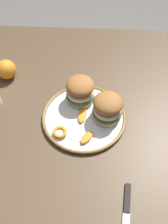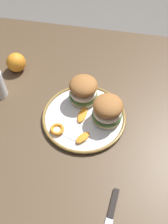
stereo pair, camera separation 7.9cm
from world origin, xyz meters
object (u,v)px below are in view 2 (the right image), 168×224
object	(u,v)px
sandwich_half_left	(83,90)
table_knife	(110,220)
dining_table	(81,125)
sandwich_half_right	(108,110)
dinner_plate	(84,117)
whole_orange	(16,62)

from	to	relation	value
sandwich_half_left	table_knife	world-z (taller)	sandwich_half_left
dining_table	sandwich_half_left	world-z (taller)	sandwich_half_left
sandwich_half_right	table_knife	distance (m)	0.36
dinner_plate	sandwich_half_right	distance (m)	0.10
sandwich_half_left	dinner_plate	bearing A→B (deg)	-76.44
sandwich_half_left	whole_orange	bearing A→B (deg)	158.71
whole_orange	table_knife	distance (m)	0.73
dining_table	sandwich_half_right	distance (m)	0.18
table_knife	sandwich_half_right	bearing A→B (deg)	99.50
dinner_plate	whole_orange	size ratio (longest dim) A/B	3.84
whole_orange	table_knife	bearing A→B (deg)	-48.94
whole_orange	sandwich_half_left	bearing A→B (deg)	-21.29
dining_table	whole_orange	distance (m)	0.39
sandwich_half_left	whole_orange	size ratio (longest dim) A/B	1.82
dining_table	sandwich_half_right	xyz separation A→B (m)	(0.10, -0.02, 0.15)
dining_table	sandwich_half_left	size ratio (longest dim) A/B	9.63
dining_table	table_knife	size ratio (longest dim) A/B	6.52
dinner_plate	dining_table	bearing A→B (deg)	129.78
dining_table	sandwich_half_right	world-z (taller)	sandwich_half_right
dinner_plate	table_knife	xyz separation A→B (m)	(0.14, -0.34, -0.01)
dining_table	table_knife	bearing A→B (deg)	-66.27
sandwich_half_right	table_knife	xyz separation A→B (m)	(0.06, -0.35, -0.07)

